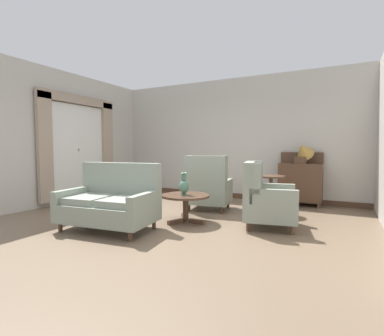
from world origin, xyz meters
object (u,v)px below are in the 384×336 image
(armchair_beside_settee, at_px, (208,187))
(coffee_table, at_px, (186,200))
(sideboard, at_px, (300,182))
(gramophone, at_px, (303,151))
(settee, at_px, (110,203))
(side_table, at_px, (271,191))
(porcelain_vase, at_px, (184,185))
(armchair_near_window, at_px, (265,199))

(armchair_beside_settee, bearing_deg, coffee_table, 84.27)
(sideboard, height_order, gramophone, gramophone)
(armchair_beside_settee, relative_size, sideboard, 0.95)
(settee, bearing_deg, armchair_beside_settee, 61.33)
(coffee_table, height_order, gramophone, gramophone)
(coffee_table, relative_size, side_table, 1.12)
(side_table, distance_m, sideboard, 1.14)
(sideboard, distance_m, gramophone, 0.67)
(coffee_table, xyz_separation_m, sideboard, (1.53, 2.41, 0.15))
(porcelain_vase, distance_m, settee, 1.21)
(armchair_beside_settee, bearing_deg, side_table, -173.78)
(sideboard, bearing_deg, settee, -125.41)
(porcelain_vase, bearing_deg, side_table, 50.07)
(coffee_table, relative_size, armchair_beside_settee, 0.74)
(sideboard, xyz_separation_m, gramophone, (0.05, -0.09, 0.66))
(porcelain_vase, bearing_deg, gramophone, 55.79)
(coffee_table, relative_size, gramophone, 1.49)
(coffee_table, relative_size, armchair_near_window, 0.79)
(armchair_beside_settee, xyz_separation_m, gramophone, (1.63, 1.29, 0.72))
(settee, distance_m, armchair_near_window, 2.42)
(porcelain_vase, height_order, sideboard, sideboard)
(coffee_table, xyz_separation_m, armchair_near_window, (1.26, 0.32, 0.07))
(coffee_table, bearing_deg, porcelain_vase, -118.21)
(coffee_table, height_order, porcelain_vase, porcelain_vase)
(armchair_near_window, relative_size, side_table, 1.42)
(coffee_table, bearing_deg, armchair_near_window, 14.38)
(settee, bearing_deg, armchair_near_window, 23.67)
(coffee_table, height_order, side_table, side_table)
(coffee_table, xyz_separation_m, armchair_beside_settee, (-0.05, 1.03, 0.09))
(settee, relative_size, armchair_near_window, 1.45)
(porcelain_vase, xyz_separation_m, sideboard, (1.55, 2.44, -0.10))
(porcelain_vase, height_order, side_table, porcelain_vase)
(armchair_beside_settee, relative_size, armchair_near_window, 1.07)
(gramophone, bearing_deg, armchair_near_window, -99.17)
(coffee_table, distance_m, armchair_near_window, 1.30)
(settee, xyz_separation_m, armchair_beside_settee, (0.77, 1.93, 0.05))
(side_table, bearing_deg, porcelain_vase, -129.93)
(armchair_near_window, bearing_deg, armchair_beside_settee, 49.72)
(side_table, xyz_separation_m, gramophone, (0.45, 0.98, 0.75))
(sideboard, bearing_deg, gramophone, -61.37)
(porcelain_vase, relative_size, settee, 0.25)
(coffee_table, relative_size, settee, 0.54)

